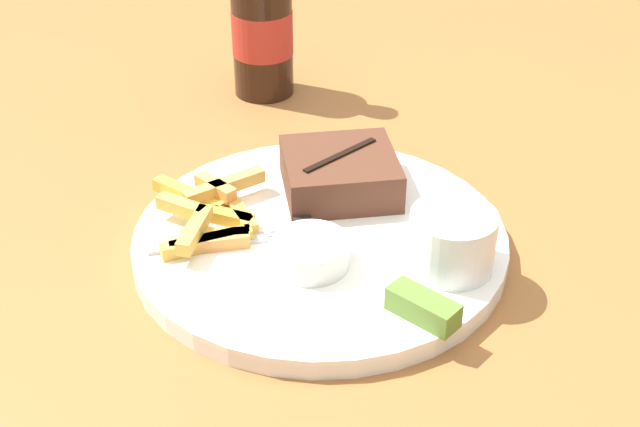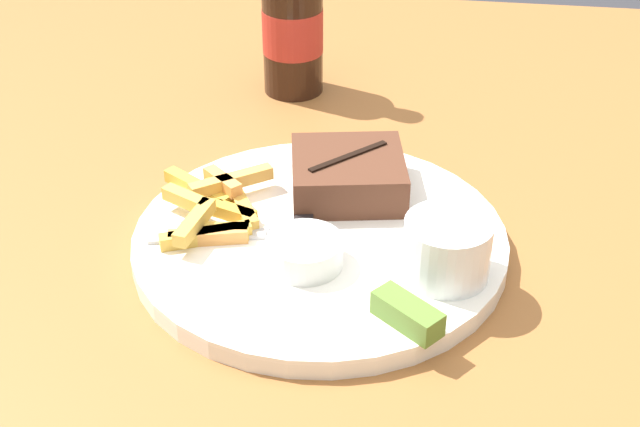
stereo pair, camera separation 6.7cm
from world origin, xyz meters
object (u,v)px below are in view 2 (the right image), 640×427
(pickle_spear, at_px, (407,314))
(fork_utensil, at_px, (220,236))
(dinner_plate, at_px, (320,241))
(knife_utensil, at_px, (307,203))
(beer_bottle, at_px, (293,27))
(dipping_sauce_cup, at_px, (305,250))
(coleslaw_cup, at_px, (447,246))
(steak_portion, at_px, (348,175))

(pickle_spear, distance_m, fork_utensil, 0.19)
(dinner_plate, bearing_deg, knife_utensil, 112.71)
(dinner_plate, bearing_deg, fork_utensil, -167.06)
(dinner_plate, xyz_separation_m, beer_bottle, (-0.08, 0.31, 0.07))
(pickle_spear, relative_size, fork_utensil, 0.43)
(dinner_plate, height_order, dipping_sauce_cup, dipping_sauce_cup)
(dinner_plate, distance_m, coleslaw_cup, 0.12)
(steak_portion, height_order, pickle_spear, steak_portion)
(dinner_plate, distance_m, fork_utensil, 0.09)
(steak_portion, relative_size, coleslaw_cup, 1.66)
(beer_bottle, bearing_deg, dinner_plate, -76.34)
(pickle_spear, bearing_deg, dinner_plate, 126.65)
(dipping_sauce_cup, xyz_separation_m, knife_utensil, (-0.01, 0.09, -0.01))
(fork_utensil, relative_size, beer_bottle, 0.62)
(dipping_sauce_cup, bearing_deg, knife_utensil, 97.48)
(fork_utensil, distance_m, knife_utensil, 0.09)
(coleslaw_cup, xyz_separation_m, dipping_sauce_cup, (-0.11, -0.00, -0.01))
(knife_utensil, bearing_deg, coleslaw_cup, -127.24)
(pickle_spear, xyz_separation_m, knife_utensil, (-0.10, 0.15, -0.01))
(dinner_plate, xyz_separation_m, fork_utensil, (-0.08, -0.02, 0.01))
(coleslaw_cup, relative_size, fork_utensil, 0.53)
(dipping_sauce_cup, distance_m, fork_utensil, 0.08)
(steak_portion, bearing_deg, pickle_spear, -69.89)
(steak_portion, xyz_separation_m, dipping_sauce_cup, (-0.02, -0.12, -0.01))
(dipping_sauce_cup, relative_size, pickle_spear, 1.09)
(fork_utensil, bearing_deg, knife_utensil, 29.69)
(coleslaw_cup, distance_m, fork_utensil, 0.19)
(dinner_plate, relative_size, fork_utensil, 2.42)
(dinner_plate, xyz_separation_m, knife_utensil, (-0.02, 0.04, 0.01))
(coleslaw_cup, distance_m, pickle_spear, 0.07)
(fork_utensil, bearing_deg, beer_bottle, 75.77)
(knife_utensil, xyz_separation_m, beer_bottle, (-0.06, 0.27, 0.06))
(dinner_plate, xyz_separation_m, pickle_spear, (0.08, -0.11, 0.02))
(pickle_spear, xyz_separation_m, beer_bottle, (-0.16, 0.42, 0.05))
(dipping_sauce_cup, relative_size, knife_utensil, 0.38)
(fork_utensil, bearing_deg, coleslaw_cup, -20.08)
(pickle_spear, distance_m, knife_utensil, 0.18)
(knife_utensil, height_order, beer_bottle, beer_bottle)
(dinner_plate, xyz_separation_m, coleslaw_cup, (0.11, -0.04, 0.04))
(beer_bottle, bearing_deg, fork_utensil, -91.29)
(pickle_spear, bearing_deg, steak_portion, 110.11)
(pickle_spear, relative_size, knife_utensil, 0.35)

